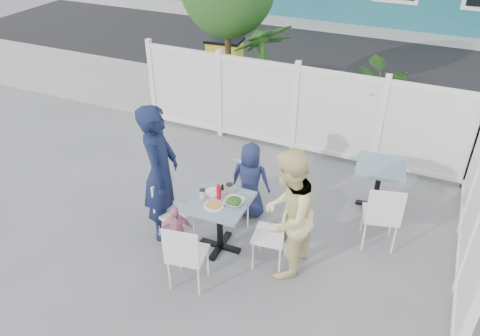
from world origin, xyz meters
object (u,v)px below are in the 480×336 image
at_px(chair_left, 171,206).
at_px(chair_back, 244,187).
at_px(utility_cabinet, 225,71).
at_px(toddler, 176,231).
at_px(woman, 287,215).
at_px(chair_near, 185,253).
at_px(boy, 250,180).
at_px(man, 160,173).
at_px(chair_right, 277,231).
at_px(spare_table, 379,175).
at_px(main_table, 219,212).

height_order(chair_left, chair_back, chair_left).
distance_m(utility_cabinet, toddler, 5.07).
height_order(chair_back, woman, woman).
bearing_deg(woman, chair_near, -49.79).
distance_m(chair_near, boy, 1.66).
height_order(man, toddler, man).
bearing_deg(boy, utility_cabinet, -67.49).
bearing_deg(utility_cabinet, chair_right, -63.97).
distance_m(chair_back, toddler, 1.21).
bearing_deg(spare_table, toddler, -136.28).
bearing_deg(chair_back, boy, -127.76).
bearing_deg(boy, chair_back, 44.13).
height_order(spare_table, chair_back, chair_back).
bearing_deg(chair_near, man, 125.37).
distance_m(spare_table, chair_right, 1.99).
xyz_separation_m(utility_cabinet, man, (1.21, -4.47, 0.33)).
height_order(man, boy, man).
bearing_deg(chair_near, chair_left, 121.73).
bearing_deg(chair_left, toddler, 52.76).
bearing_deg(chair_left, chair_near, 53.80).
height_order(main_table, chair_left, chair_left).
relative_size(chair_right, chair_back, 1.08).
xyz_separation_m(spare_table, chair_right, (-0.94, -1.75, -0.02)).
bearing_deg(toddler, chair_left, 95.62).
height_order(spare_table, chair_left, chair_left).
height_order(spare_table, chair_right, chair_right).
xyz_separation_m(spare_table, man, (-2.58, -1.77, 0.40)).
relative_size(main_table, chair_left, 0.88).
height_order(chair_left, toddler, chair_left).
height_order(utility_cabinet, woman, woman).
bearing_deg(chair_left, spare_table, 139.70).
relative_size(utility_cabinet, chair_left, 1.44).
height_order(main_table, spare_table, main_table).
relative_size(chair_back, man, 0.44).
distance_m(chair_right, chair_near, 1.17).
relative_size(chair_near, man, 0.49).
bearing_deg(chair_near, chair_back, 78.35).
bearing_deg(chair_back, main_table, 89.80).
bearing_deg(chair_right, woman, -113.16).
bearing_deg(chair_near, woman, 29.16).
bearing_deg(spare_table, man, -145.59).
height_order(woman, boy, woman).
bearing_deg(man, chair_left, -132.90).
xyz_separation_m(utility_cabinet, chair_back, (2.06, -3.70, -0.14)).
xyz_separation_m(chair_left, chair_back, (0.70, 0.83, -0.01)).
height_order(chair_left, boy, boy).
xyz_separation_m(chair_right, boy, (-0.71, 0.84, 0.04)).
distance_m(chair_right, boy, 1.11).
xyz_separation_m(utility_cabinet, chair_near, (2.00, -5.27, -0.08)).
bearing_deg(boy, spare_table, -159.23).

